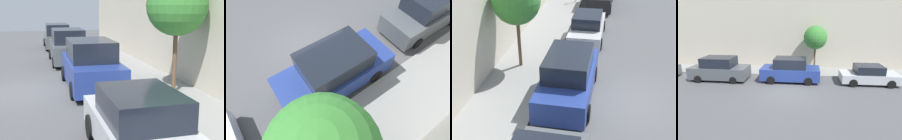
# 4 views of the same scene
# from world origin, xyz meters

# --- Properties ---
(ground_plane) EXTENTS (60.00, 60.00, 0.00)m
(ground_plane) POSITION_xyz_m (0.00, 0.00, 0.00)
(ground_plane) COLOR #515154
(sidewalk) EXTENTS (2.74, 32.00, 0.15)m
(sidewalk) POSITION_xyz_m (4.87, 0.00, 0.07)
(sidewalk) COLOR gray
(sidewalk) RESTS_ON ground_plane
(parked_sedan_second) EXTENTS (1.92, 4.51, 1.54)m
(parked_sedan_second) POSITION_xyz_m (2.28, -6.29, 0.73)
(parked_sedan_second) COLOR #B7BABF
(parked_sedan_second) RESTS_ON ground_plane
(parked_suv_third) EXTENTS (2.08, 4.83, 1.98)m
(parked_suv_third) POSITION_xyz_m (2.37, 0.01, 0.93)
(parked_suv_third) COLOR navy
(parked_suv_third) RESTS_ON ground_plane
(street_tree) EXTENTS (2.18, 2.18, 4.30)m
(street_tree) POSITION_xyz_m (5.08, -2.08, 3.34)
(street_tree) COLOR brown
(street_tree) RESTS_ON sidewalk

